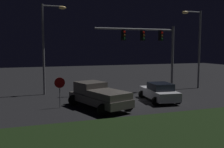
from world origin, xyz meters
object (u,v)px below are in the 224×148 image
object	(u,v)px
car_sedan	(159,92)
stop_sign	(60,87)
pickup_truck	(98,94)
traffic_signal_gantry	(151,42)
street_lamp_left	(48,39)
street_lamp_right	(196,40)

from	to	relation	value
car_sedan	stop_sign	size ratio (longest dim) A/B	2.05
pickup_truck	stop_sign	world-z (taller)	stop_sign
pickup_truck	traffic_signal_gantry	bearing A→B (deg)	-71.67
street_lamp_left	street_lamp_right	size ratio (longest dim) A/B	1.01
car_sedan	street_lamp_right	size ratio (longest dim) A/B	0.56
traffic_signal_gantry	street_lamp_right	distance (m)	5.44
pickup_truck	traffic_signal_gantry	xyz separation A→B (m)	(6.98, 5.02, 3.90)
street_lamp_left	traffic_signal_gantry	bearing A→B (deg)	-10.65
pickup_truck	stop_sign	size ratio (longest dim) A/B	2.58
pickup_truck	street_lamp_left	xyz separation A→B (m)	(-2.73, 6.85, 4.17)
traffic_signal_gantry	street_lamp_left	size ratio (longest dim) A/B	1.00
street_lamp_right	car_sedan	bearing A→B (deg)	-146.56
stop_sign	street_lamp_right	bearing A→B (deg)	16.24
car_sedan	street_lamp_right	distance (m)	9.44
street_lamp_left	street_lamp_right	distance (m)	15.22
traffic_signal_gantry	stop_sign	xyz separation A→B (m)	(-9.57, -4.13, -3.34)
traffic_signal_gantry	street_lamp_left	world-z (taller)	street_lamp_left
street_lamp_left	stop_sign	world-z (taller)	street_lamp_left
car_sedan	street_lamp_left	distance (m)	11.16
car_sedan	traffic_signal_gantry	xyz separation A→B (m)	(1.54, 4.36, 4.16)
street_lamp_left	street_lamp_right	xyz separation A→B (m)	(15.14, -1.58, -0.04)
pickup_truck	car_sedan	xyz separation A→B (m)	(5.44, 0.66, -0.26)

